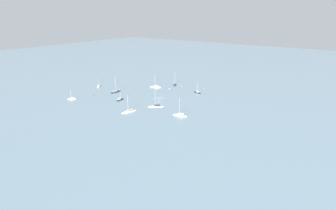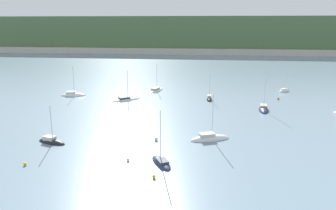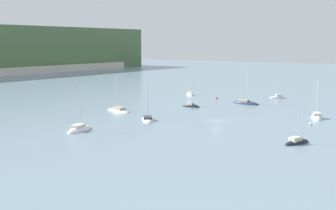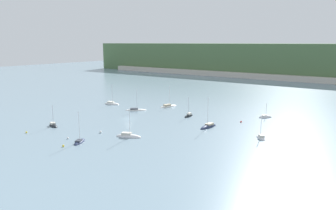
# 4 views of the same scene
# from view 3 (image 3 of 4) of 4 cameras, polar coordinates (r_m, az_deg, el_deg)

# --- Properties ---
(ground_plane) EXTENTS (600.00, 600.00, 0.00)m
(ground_plane) POSITION_cam_3_polar(r_m,az_deg,el_deg) (105.48, 5.92, -1.94)
(ground_plane) COLOR slate
(sailboat_0) EXTENTS (1.50, 5.55, 8.34)m
(sailboat_0) POSITION_cam_3_polar(r_m,az_deg,el_deg) (127.58, 2.79, -0.18)
(sailboat_0) COLOR black
(sailboat_0) RESTS_ON ground_plane
(sailboat_1) EXTENTS (8.09, 4.18, 10.21)m
(sailboat_1) POSITION_cam_3_polar(r_m,az_deg,el_deg) (94.94, -10.73, -3.03)
(sailboat_1) COLOR white
(sailboat_1) RESTS_ON ground_plane
(sailboat_2) EXTENTS (4.91, 4.95, 6.48)m
(sailboat_2) POSITION_cam_3_polar(r_m,az_deg,el_deg) (156.23, 2.69, 1.23)
(sailboat_2) COLOR silver
(sailboat_2) RESTS_ON ground_plane
(sailboat_3) EXTENTS (4.84, 5.08, 7.02)m
(sailboat_3) POSITION_cam_3_polar(r_m,az_deg,el_deg) (151.78, 13.23, 0.87)
(sailboat_3) COLOR silver
(sailboat_3) RESTS_ON ground_plane
(sailboat_5) EXTENTS (3.12, 8.59, 11.19)m
(sailboat_5) POSITION_cam_3_polar(r_m,az_deg,el_deg) (135.29, 9.45, 0.16)
(sailboat_5) COLOR #232D4C
(sailboat_5) RESTS_ON ground_plane
(sailboat_6) EXTENTS (8.48, 7.42, 9.50)m
(sailboat_6) POSITION_cam_3_polar(r_m,az_deg,el_deg) (105.97, -2.50, -1.81)
(sailboat_6) COLOR white
(sailboat_6) RESTS_ON ground_plane
(sailboat_7) EXTENTS (5.07, 9.27, 9.73)m
(sailboat_7) POSITION_cam_3_polar(r_m,az_deg,el_deg) (119.80, -6.10, -0.74)
(sailboat_7) COLOR white
(sailboat_7) RESTS_ON ground_plane
(sailboat_8) EXTENTS (6.42, 3.79, 8.02)m
(sailboat_8) POSITION_cam_3_polar(r_m,az_deg,el_deg) (84.63, 15.41, -4.47)
(sailboat_8) COLOR black
(sailboat_8) RESTS_ON ground_plane
(sailboat_9) EXTENTS (8.24, 5.11, 9.94)m
(sailboat_9) POSITION_cam_3_polar(r_m,az_deg,el_deg) (114.03, 17.67, -1.48)
(sailboat_9) COLOR silver
(sailboat_9) RESTS_ON ground_plane
(mooring_buoy_3) EXTENTS (0.68, 0.68, 0.68)m
(mooring_buoy_3) POSITION_cam_3_polar(r_m,az_deg,el_deg) (103.84, 17.01, -2.19)
(mooring_buoy_3) COLOR white
(mooring_buoy_3) RESTS_ON ground_plane
(mooring_buoy_4) EXTENTS (0.58, 0.58, 0.58)m
(mooring_buoy_4) POSITION_cam_3_polar(r_m,az_deg,el_deg) (146.36, 5.96, 0.85)
(mooring_buoy_4) COLOR red
(mooring_buoy_4) RESTS_ON ground_plane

